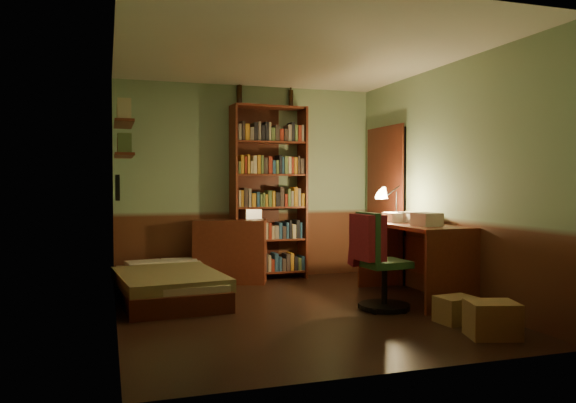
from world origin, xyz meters
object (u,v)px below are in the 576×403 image
object	(u,v)px
desk	(413,261)
bed	(167,274)
cardboard_box_a	(492,320)
cardboard_box_b	(456,310)
office_chair	(385,264)
dresser	(231,251)
bookshelf	(269,193)
desk_lamp	(397,194)
mini_stereo	(250,214)

from	to	relation	value
desk	bed	bearing A→B (deg)	162.91
bed	cardboard_box_a	world-z (taller)	bed
cardboard_box_a	cardboard_box_b	xyz separation A→B (m)	(0.01, 0.52, -0.03)
office_chair	cardboard_box_b	size ratio (longest dim) A/B	2.72
dresser	office_chair	xyz separation A→B (m)	(1.17, -2.02, 0.06)
bed	office_chair	distance (m)	2.39
bookshelf	desk	world-z (taller)	bookshelf
desk_lamp	office_chair	xyz separation A→B (m)	(-0.65, -0.93, -0.69)
dresser	office_chair	distance (m)	2.34
mini_stereo	bookshelf	xyz separation A→B (m)	(0.24, -0.04, 0.28)
desk_lamp	office_chair	size ratio (longest dim) A/B	0.68
cardboard_box_a	mini_stereo	bearing A→B (deg)	110.34
dresser	desk	size ratio (longest dim) A/B	0.58
bed	bookshelf	distance (m)	1.92
dresser	mini_stereo	world-z (taller)	mini_stereo
mini_stereo	bookshelf	distance (m)	0.37
mini_stereo	desk	bearing A→B (deg)	-67.52
dresser	office_chair	world-z (taller)	office_chair
dresser	cardboard_box_b	xyz separation A→B (m)	(1.55, -2.72, -0.29)
bookshelf	cardboard_box_b	size ratio (longest dim) A/B	6.75
dresser	bed	bearing A→B (deg)	-117.23
cardboard_box_a	desk	bearing A→B (deg)	83.20
dresser	mini_stereo	xyz separation A→B (m)	(0.30, 0.12, 0.47)
desk_lamp	cardboard_box_b	bearing A→B (deg)	-108.37
bed	cardboard_box_b	world-z (taller)	bed
bed	mini_stereo	bearing A→B (deg)	34.97
desk_lamp	office_chair	distance (m)	1.33
bed	desk_lamp	distance (m)	2.87
mini_stereo	cardboard_box_a	distance (m)	3.66
desk	cardboard_box_b	size ratio (longest dim) A/B	4.58
dresser	cardboard_box_a	distance (m)	3.59
dresser	mini_stereo	size ratio (longest dim) A/B	3.78
bookshelf	bed	bearing A→B (deg)	-152.27
mini_stereo	office_chair	bearing A→B (deg)	-84.81
bed	bookshelf	world-z (taller)	bookshelf
office_chair	cardboard_box_a	distance (m)	1.31
bed	desk	world-z (taller)	desk
desk	office_chair	size ratio (longest dim) A/B	1.68
bed	cardboard_box_b	size ratio (longest dim) A/B	5.43
bookshelf	desk_lamp	bearing A→B (deg)	-47.11
desk_lamp	office_chair	world-z (taller)	desk_lamp
desk	cardboard_box_a	world-z (taller)	desk
office_chair	desk_lamp	bearing A→B (deg)	50.64
dresser	desk_lamp	distance (m)	2.25
dresser	cardboard_box_b	distance (m)	3.14
desk	bookshelf	bearing A→B (deg)	124.72
desk_lamp	cardboard_box_b	size ratio (longest dim) A/B	1.84
cardboard_box_a	cardboard_box_b	bearing A→B (deg)	89.23
office_chair	dresser	bearing A→B (deg)	115.55
desk_lamp	bed	bearing A→B (deg)	165.62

